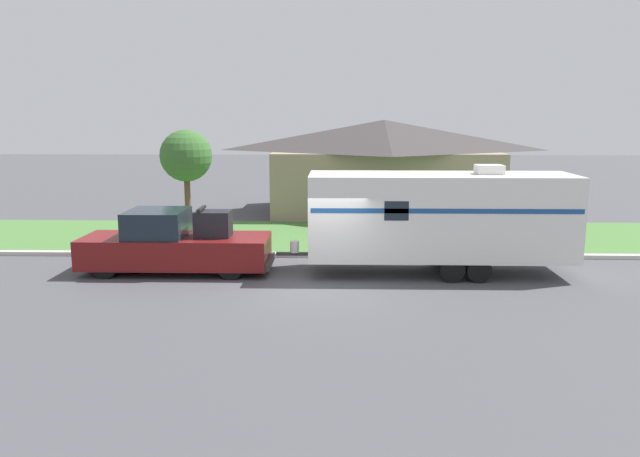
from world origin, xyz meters
name	(u,v)px	position (x,y,z in m)	size (l,w,h in m)	color
ground_plane	(323,286)	(0.00, 0.00, 0.00)	(120.00, 120.00, 0.00)	#47474C
curb_strip	(326,255)	(0.00, 3.75, 0.07)	(80.00, 0.30, 0.14)	beige
lawn_strip	(327,236)	(0.00, 7.40, 0.01)	(80.00, 7.00, 0.03)	#477538
house_across_street	(383,165)	(2.71, 14.08, 2.39)	(11.64, 7.27, 4.61)	gray
pickup_truck	(175,245)	(-4.68, 1.56, 0.86)	(5.89, 2.07, 2.05)	black
travel_trailer	(440,216)	(3.54, 1.56, 1.81)	(9.03, 2.34, 3.37)	black
mailbox	(382,222)	(2.00, 4.67, 1.08)	(0.48, 0.20, 1.41)	brown
tree_in_yard	(186,156)	(-5.64, 7.39, 3.22)	(2.06, 2.06, 4.29)	brown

